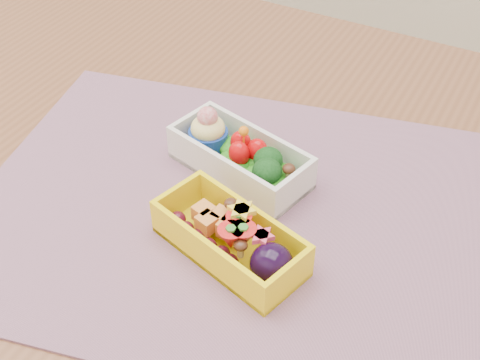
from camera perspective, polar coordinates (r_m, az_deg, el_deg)
The scene contains 4 objects.
table at distance 0.73m, azimuth -1.52°, elevation -6.11°, with size 1.20×0.80×0.75m.
placemat at distance 0.63m, azimuth -0.81°, elevation -2.67°, with size 0.51×0.39×0.00m, color gray.
bento_white at distance 0.66m, azimuth -0.06°, elevation 2.12°, with size 0.16×0.10×0.06m.
bento_yellow at distance 0.57m, azimuth -0.70°, elevation -5.29°, with size 0.16×0.10×0.05m.
Camera 1 is at (0.25, -0.43, 1.19)m, focal length 47.75 mm.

